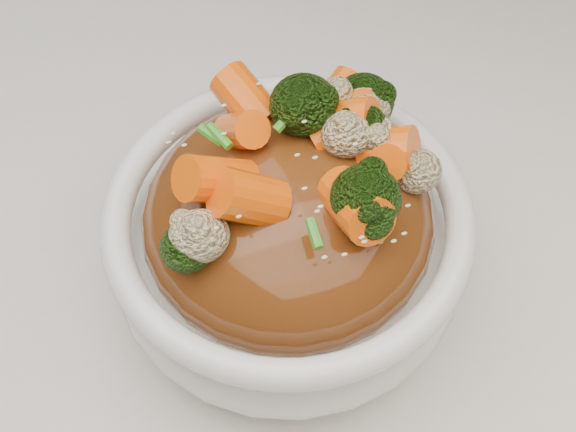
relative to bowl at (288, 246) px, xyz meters
name	(u,v)px	position (x,y,z in m)	size (l,w,h in m)	color
tablecloth	(268,385)	(-0.03, -0.05, -0.06)	(1.20, 0.80, 0.04)	silver
bowl	(288,246)	(0.00, 0.00, 0.00)	(0.20, 0.20, 0.08)	white
sauce_base	(288,219)	(0.00, 0.00, 0.03)	(0.16, 0.16, 0.09)	#5D2C0F
carrots	(288,151)	(0.00, 0.00, 0.09)	(0.16, 0.16, 0.05)	#FE5E08
broccoli	(288,153)	(0.00, 0.00, 0.08)	(0.16, 0.16, 0.04)	black
cauliflower	(288,155)	(0.00, 0.00, 0.08)	(0.16, 0.16, 0.03)	beige
scallions	(288,150)	(0.00, 0.00, 0.09)	(0.12, 0.12, 0.02)	#34881F
sesame_seeds	(288,150)	(0.00, 0.00, 0.09)	(0.14, 0.14, 0.01)	beige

